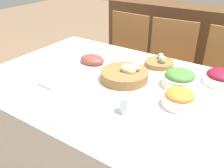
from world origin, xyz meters
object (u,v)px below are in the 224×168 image
at_px(bread_basket, 125,74).
at_px(green_salad_bowl, 179,78).
at_px(fork, 46,103).
at_px(knife, 93,124).
at_px(chair_far_center, 166,69).
at_px(sideboard, 172,44).
at_px(dinner_plate, 68,113).
at_px(beet_salad_bowl, 221,77).
at_px(drinking_cup, 126,104).
at_px(ham_platter, 92,61).
at_px(carrot_bowl, 179,98).
at_px(butter_dish, 50,83).
at_px(egg_basket, 160,62).
at_px(chair_far_right, 222,83).
at_px(spoon, 98,126).
at_px(chair_far_left, 122,58).

relative_size(bread_basket, green_salad_bowl, 1.47).
bearing_deg(bread_basket, fork, -114.00).
height_order(green_salad_bowl, knife, green_salad_bowl).
relative_size(chair_far_center, green_salad_bowl, 4.61).
distance_m(green_salad_bowl, fork, 0.77).
distance_m(sideboard, dinner_plate, 2.09).
relative_size(beet_salad_bowl, drinking_cup, 2.24).
relative_size(beet_salad_bowl, dinner_plate, 0.75).
height_order(ham_platter, carrot_bowl, carrot_bowl).
xyz_separation_m(green_salad_bowl, carrot_bowl, (0.07, -0.21, -0.00)).
bearing_deg(butter_dish, sideboard, 87.50).
distance_m(beet_salad_bowl, dinner_plate, 0.93).
xyz_separation_m(egg_basket, butter_dish, (-0.44, -0.63, -0.01)).
height_order(chair_far_right, dinner_plate, chair_far_right).
bearing_deg(green_salad_bowl, chair_far_right, 76.41).
relative_size(egg_basket, spoon, 1.07).
height_order(chair_far_left, ham_platter, chair_far_left).
height_order(sideboard, egg_basket, sideboard).
relative_size(green_salad_bowl, dinner_plate, 0.78).
height_order(beet_salad_bowl, spoon, beet_salad_bowl).
xyz_separation_m(bread_basket, dinner_plate, (-0.05, -0.47, -0.03)).
relative_size(bread_basket, fork, 1.59).
relative_size(bread_basket, butter_dish, 2.22).
height_order(carrot_bowl, drinking_cup, carrot_bowl).
xyz_separation_m(ham_platter, fork, (0.11, -0.55, -0.02)).
bearing_deg(dinner_plate, fork, 180.00).
distance_m(chair_far_left, butter_dish, 1.16).
bearing_deg(butter_dish, bread_basket, 42.12).
relative_size(chair_far_left, beet_salad_bowl, 4.77).
bearing_deg(dinner_plate, beet_salad_bowl, 53.04).
relative_size(chair_far_right, dinner_plate, 3.59).
bearing_deg(butter_dish, carrot_bowl, 16.51).
relative_size(sideboard, carrot_bowl, 9.00).
xyz_separation_m(chair_far_right, spoon, (-0.34, -1.27, 0.26)).
bearing_deg(drinking_cup, spoon, -105.30).
bearing_deg(carrot_bowl, chair_far_left, 134.30).
height_order(spoon, butter_dish, butter_dish).
distance_m(chair_far_left, dinner_plate, 1.37).
height_order(fork, spoon, same).
relative_size(bread_basket, beet_salad_bowl, 1.52).
distance_m(chair_far_right, sideboard, 1.08).
relative_size(dinner_plate, drinking_cup, 2.97).
relative_size(green_salad_bowl, butter_dish, 1.51).
relative_size(chair_far_left, drinking_cup, 10.67).
height_order(bread_basket, green_salad_bowl, same).
bearing_deg(beet_salad_bowl, sideboard, 120.23).
relative_size(chair_far_left, bread_basket, 3.14).
height_order(sideboard, dinner_plate, sideboard).
relative_size(sideboard, beet_salad_bowl, 8.05).
relative_size(ham_platter, green_salad_bowl, 1.40).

